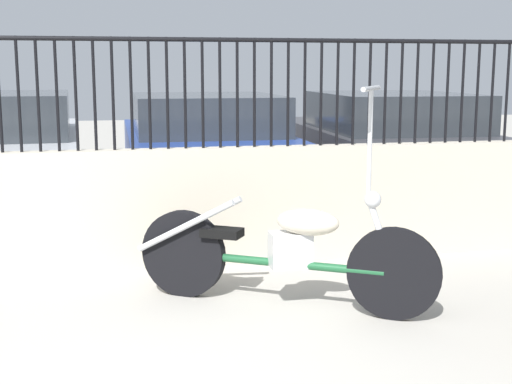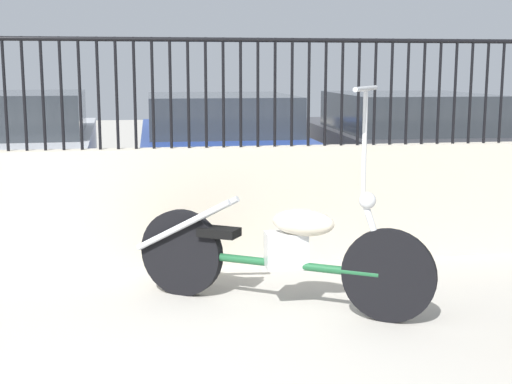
# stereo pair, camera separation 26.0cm
# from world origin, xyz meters

# --- Properties ---
(low_wall) EXTENTS (10.53, 0.18, 0.98)m
(low_wall) POSITION_xyz_m (0.00, 2.76, 0.49)
(low_wall) COLOR beige
(low_wall) RESTS_ON ground_plane
(fence_railing) EXTENTS (10.53, 0.04, 0.89)m
(fence_railing) POSITION_xyz_m (-0.00, 2.76, 1.54)
(fence_railing) COLOR black
(fence_railing) RESTS_ON low_wall
(motorcycle_green) EXTENTS (1.89, 1.21, 1.52)m
(motorcycle_green) POSITION_xyz_m (1.10, 1.61, 0.41)
(motorcycle_green) COLOR black
(motorcycle_green) RESTS_ON ground_plane
(car_blue) EXTENTS (1.89, 4.44, 1.31)m
(car_blue) POSITION_xyz_m (1.17, 5.68, 0.67)
(car_blue) COLOR black
(car_blue) RESTS_ON ground_plane
(car_dark_grey) EXTENTS (2.01, 4.59, 1.32)m
(car_dark_grey) POSITION_xyz_m (3.45, 5.42, 0.68)
(car_dark_grey) COLOR black
(car_dark_grey) RESTS_ON ground_plane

